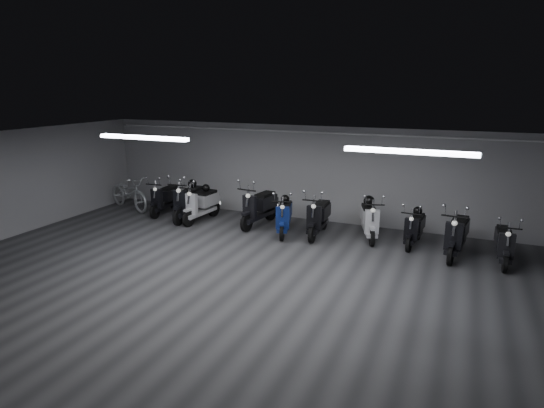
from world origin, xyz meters
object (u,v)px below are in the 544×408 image
at_px(helmet_0, 418,211).
at_px(helmet_1, 285,199).
at_px(scooter_2, 201,199).
at_px(scooter_8, 457,228).
at_px(helmet_4, 192,184).
at_px(scooter_5, 319,211).
at_px(scooter_0, 165,194).
at_px(scooter_1, 188,196).
at_px(scooter_6, 370,214).
at_px(helmet_3, 369,201).
at_px(scooter_9, 505,238).
at_px(scooter_3, 259,201).
at_px(helmet_2, 206,188).
at_px(bicycle, 129,189).
at_px(scooter_4, 284,211).
at_px(scooter_7, 415,223).

xyz_separation_m(helmet_0, helmet_1, (-3.44, -0.39, 0.07)).
relative_size(scooter_2, scooter_8, 0.98).
xyz_separation_m(scooter_2, helmet_4, (-0.48, 0.30, 0.36)).
height_order(scooter_2, scooter_5, scooter_5).
height_order(scooter_0, scooter_8, scooter_8).
bearing_deg(scooter_1, scooter_6, -1.70).
distance_m(helmet_0, helmet_3, 1.27).
bearing_deg(scooter_0, helmet_3, -1.30).
bearing_deg(scooter_9, scooter_3, 173.42).
height_order(scooter_6, helmet_1, scooter_6).
bearing_deg(scooter_9, scooter_0, 175.01).
xyz_separation_m(scooter_5, helmet_2, (-3.57, 0.21, 0.28)).
relative_size(scooter_9, helmet_3, 5.70).
relative_size(scooter_6, bicycle, 0.86).
bearing_deg(helmet_3, helmet_4, -177.15).
bearing_deg(scooter_5, scooter_9, -6.30).
xyz_separation_m(scooter_4, scooter_6, (2.19, 0.51, 0.02)).
xyz_separation_m(helmet_1, helmet_2, (-2.61, 0.20, 0.05)).
relative_size(scooter_1, scooter_4, 1.14).
bearing_deg(scooter_6, scooter_5, 173.26).
xyz_separation_m(scooter_0, helmet_3, (6.30, 0.30, 0.31)).
height_order(scooter_7, helmet_0, scooter_7).
bearing_deg(scooter_9, scooter_4, 177.38).
bearing_deg(scooter_3, helmet_1, -6.13).
distance_m(scooter_3, scooter_8, 5.30).
xyz_separation_m(bicycle, helmet_4, (2.41, 0.02, 0.37)).
distance_m(scooter_7, helmet_2, 6.04).
bearing_deg(helmet_4, helmet_3, 2.85).
bearing_deg(bicycle, scooter_1, -75.01).
relative_size(helmet_1, helmet_3, 0.82).
height_order(scooter_7, scooter_8, scooter_8).
height_order(scooter_0, scooter_4, scooter_0).
xyz_separation_m(scooter_6, scooter_8, (2.14, -0.51, 0.04)).
height_order(bicycle, helmet_1, bicycle).
height_order(scooter_1, helmet_4, scooter_1).
bearing_deg(scooter_7, scooter_4, -167.34).
bearing_deg(scooter_3, scooter_9, 2.92).
bearing_deg(helmet_3, bicycle, -177.93).
bearing_deg(helmet_4, scooter_9, -3.61).
xyz_separation_m(scooter_3, scooter_9, (6.28, -0.50, -0.11)).
distance_m(scooter_5, helmet_4, 4.09).
xyz_separation_m(scooter_2, scooter_9, (8.03, -0.23, -0.07)).
bearing_deg(scooter_7, scooter_5, -170.08).
height_order(scooter_6, scooter_8, scooter_8).
height_order(bicycle, helmet_4, bicycle).
height_order(scooter_1, helmet_2, scooter_1).
bearing_deg(helmet_2, bicycle, 179.39).
relative_size(scooter_2, helmet_4, 6.93).
xyz_separation_m(scooter_3, scooter_5, (1.84, -0.22, -0.04)).
bearing_deg(scooter_3, helmet_2, -171.99).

